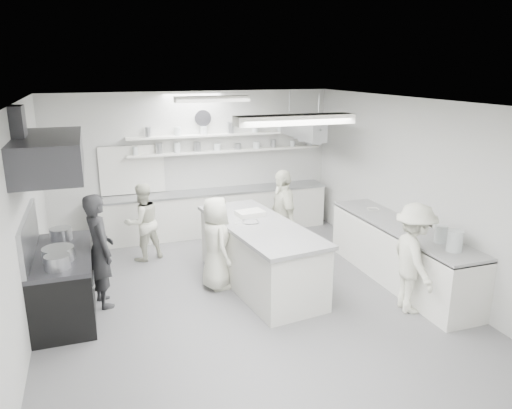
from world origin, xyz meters
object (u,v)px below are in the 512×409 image
object	(u,v)px
right_counter	(400,255)
cook_stove	(100,251)
back_counter	(213,212)
prep_island	(259,256)
cook_back	(143,222)
stove	(64,285)

from	to	relation	value
right_counter	cook_stove	bearing A→B (deg)	171.06
back_counter	right_counter	world-z (taller)	right_counter
right_counter	prep_island	size ratio (longest dim) A/B	1.22
cook_back	prep_island	bearing A→B (deg)	113.32
stove	right_counter	distance (m)	5.28
cook_stove	right_counter	bearing A→B (deg)	-113.77
cook_stove	cook_back	distance (m)	1.81
stove	right_counter	xyz separation A→B (m)	(5.25, -0.60, 0.02)
prep_island	cook_stove	xyz separation A→B (m)	(-2.47, 0.10, 0.36)
cook_back	right_counter	bearing A→B (deg)	128.02
stove	back_counter	distance (m)	4.03
right_counter	cook_stove	size ratio (longest dim) A/B	1.91
right_counter	prep_island	world-z (taller)	prep_island
back_counter	right_counter	size ratio (longest dim) A/B	1.52
back_counter	right_counter	distance (m)	4.13
back_counter	cook_back	xyz separation A→B (m)	(-1.58, -1.03, 0.27)
right_counter	cook_back	world-z (taller)	cook_back
prep_island	cook_stove	bearing A→B (deg)	170.36
cook_stove	stove	bearing A→B (deg)	90.23
cook_back	stove	bearing A→B (deg)	32.26
back_counter	prep_island	world-z (taller)	prep_island
prep_island	cook_back	xyz separation A→B (m)	(-1.67, 1.72, 0.23)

